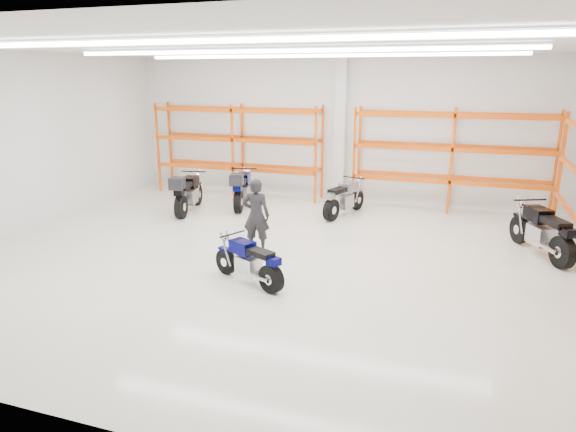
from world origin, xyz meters
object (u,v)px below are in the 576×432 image
(motorcycle_back_b, at_px, (241,189))
(structural_column, at_px, (341,130))
(motorcycle_back_d, at_px, (543,233))
(standing_man, at_px, (256,215))
(motorcycle_main, at_px, (250,263))
(motorcycle_back_c, at_px, (343,199))
(motorcycle_back_a, at_px, (187,194))

(motorcycle_back_b, height_order, structural_column, structural_column)
(motorcycle_back_b, distance_m, structural_column, 3.66)
(motorcycle_back_d, height_order, standing_man, standing_man)
(motorcycle_main, relative_size, motorcycle_back_b, 0.76)
(standing_man, height_order, structural_column, structural_column)
(motorcycle_back_c, height_order, standing_man, standing_man)
(motorcycle_back_c, bearing_deg, structural_column, 106.35)
(motorcycle_main, relative_size, structural_column, 0.39)
(motorcycle_main, bearing_deg, motorcycle_back_c, 84.05)
(motorcycle_back_c, relative_size, motorcycle_back_d, 0.94)
(motorcycle_back_d, bearing_deg, motorcycle_back_c, 159.04)
(motorcycle_back_b, relative_size, motorcycle_back_c, 1.12)
(motorcycle_back_b, distance_m, standing_man, 4.02)
(motorcycle_main, distance_m, motorcycle_back_d, 6.57)
(motorcycle_back_a, distance_m, motorcycle_back_c, 4.52)
(motorcycle_back_b, height_order, motorcycle_back_c, motorcycle_back_b)
(motorcycle_back_b, relative_size, standing_man, 1.36)
(motorcycle_main, bearing_deg, structural_column, 89.99)
(motorcycle_back_b, bearing_deg, motorcycle_back_a, -139.75)
(motorcycle_main, height_order, motorcycle_back_c, motorcycle_back_c)
(motorcycle_back_c, relative_size, standing_man, 1.22)
(motorcycle_back_d, xyz_separation_m, standing_man, (-6.15, -1.70, 0.31))
(motorcycle_back_a, height_order, standing_man, standing_man)
(motorcycle_back_c, distance_m, structural_column, 2.68)
(motorcycle_back_a, bearing_deg, standing_man, -37.65)
(motorcycle_back_d, bearing_deg, structural_column, 145.25)
(motorcycle_back_d, relative_size, structural_column, 0.49)
(motorcycle_back_b, bearing_deg, standing_man, -61.35)
(motorcycle_main, bearing_deg, motorcycle_back_d, 32.79)
(motorcycle_back_c, bearing_deg, standing_man, -108.38)
(motorcycle_back_d, bearing_deg, motorcycle_back_a, 175.41)
(motorcycle_back_a, xyz_separation_m, motorcycle_back_b, (1.26, 1.06, -0.01))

